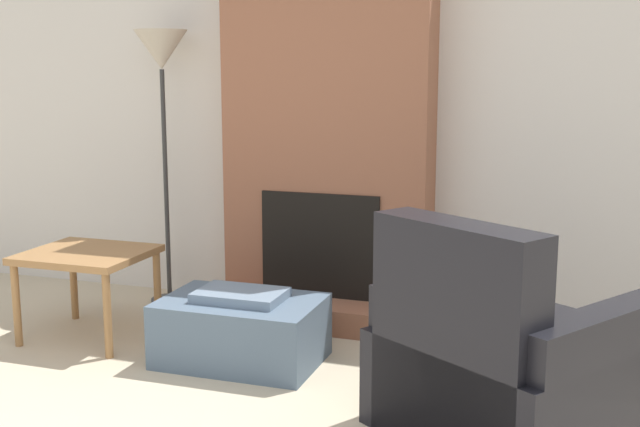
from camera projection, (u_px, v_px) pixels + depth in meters
The scene contains 6 objects.
wall_back at pixel (338, 109), 5.11m from camera, with size 7.17×0.06×2.60m, color silver.
fireplace at pixel (328, 122), 4.93m from camera, with size 1.29×0.61×2.60m.
ottoman at pixel (241, 329), 4.29m from camera, with size 0.84×0.56×0.39m.
armchair at pixel (505, 368), 3.43m from camera, with size 1.32×1.34×0.97m.
side_table at pixel (87, 262), 4.64m from camera, with size 0.67×0.61×0.52m.
floor_lamp_left at pixel (162, 65), 5.15m from camera, with size 0.34×0.34×1.80m.
Camera 1 is at (1.54, -2.19, 1.57)m, focal length 45.00 mm.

